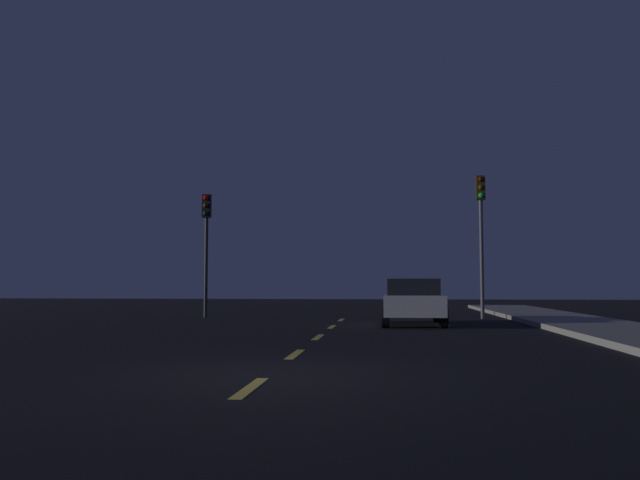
# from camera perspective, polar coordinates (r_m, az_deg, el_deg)

# --- Properties ---
(ground_plane) EXTENTS (80.00, 80.00, 0.00)m
(ground_plane) POSITION_cam_1_polar(r_m,az_deg,el_deg) (16.11, 0.07, -8.43)
(ground_plane) COLOR black
(sidewalk_curb_right) EXTENTS (3.00, 40.00, 0.15)m
(sidewalk_curb_right) POSITION_cam_1_polar(r_m,az_deg,el_deg) (17.04, 26.27, -7.52)
(sidewalk_curb_right) COLOR gray
(sidewalk_curb_right) RESTS_ON ground_plane
(lane_stripe_nearest) EXTENTS (0.16, 1.60, 0.01)m
(lane_stripe_nearest) POSITION_cam_1_polar(r_m,az_deg,el_deg) (8.05, -6.19, -12.86)
(lane_stripe_nearest) COLOR #EACC4C
(lane_stripe_nearest) RESTS_ON ground_plane
(lane_stripe_second) EXTENTS (0.16, 1.60, 0.01)m
(lane_stripe_second) POSITION_cam_1_polar(r_m,az_deg,el_deg) (11.76, -2.20, -10.06)
(lane_stripe_second) COLOR #EACC4C
(lane_stripe_second) RESTS_ON ground_plane
(lane_stripe_third) EXTENTS (0.16, 1.60, 0.01)m
(lane_stripe_third) POSITION_cam_1_polar(r_m,az_deg,el_deg) (15.51, -0.17, -8.58)
(lane_stripe_third) COLOR #EACC4C
(lane_stripe_third) RESTS_ON ground_plane
(lane_stripe_fourth) EXTENTS (0.16, 1.60, 0.01)m
(lane_stripe_fourth) POSITION_cam_1_polar(r_m,az_deg,el_deg) (19.29, 1.07, -7.68)
(lane_stripe_fourth) COLOR #EACC4C
(lane_stripe_fourth) RESTS_ON ground_plane
(lane_stripe_fifth) EXTENTS (0.16, 1.60, 0.01)m
(lane_stripe_fifth) POSITION_cam_1_polar(r_m,az_deg,el_deg) (23.07, 1.89, -7.07)
(lane_stripe_fifth) COLOR #EACC4C
(lane_stripe_fifth) RESTS_ON ground_plane
(traffic_signal_left) EXTENTS (0.32, 0.38, 4.75)m
(traffic_signal_left) POSITION_cam_1_polar(r_m,az_deg,el_deg) (25.28, -10.03, 0.82)
(traffic_signal_left) COLOR #2D2D30
(traffic_signal_left) RESTS_ON ground_plane
(traffic_signal_right) EXTENTS (0.32, 0.38, 5.29)m
(traffic_signal_right) POSITION_cam_1_polar(r_m,az_deg,el_deg) (24.57, 14.07, 1.83)
(traffic_signal_right) COLOR #4C4C51
(traffic_signal_right) RESTS_ON ground_plane
(car_stopped_ahead) EXTENTS (1.89, 3.98, 1.43)m
(car_stopped_ahead) POSITION_cam_1_polar(r_m,az_deg,el_deg) (20.32, 8.20, -5.39)
(car_stopped_ahead) COLOR silver
(car_stopped_ahead) RESTS_ON ground_plane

